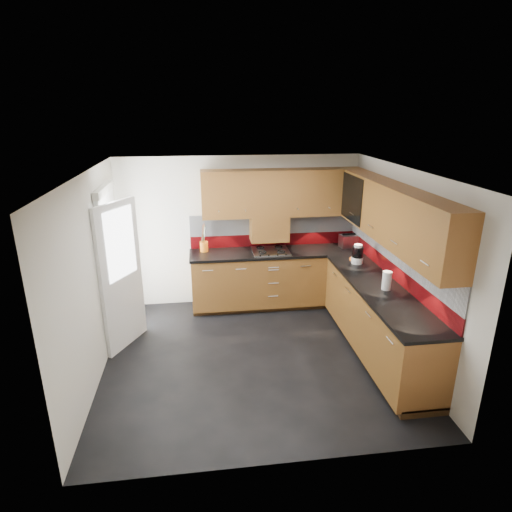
{
  "coord_description": "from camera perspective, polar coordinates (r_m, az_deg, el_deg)",
  "views": [
    {
      "loc": [
        -0.62,
        -4.82,
        3.08
      ],
      "look_at": [
        0.11,
        0.65,
        1.17
      ],
      "focal_mm": 30.0,
      "sensor_mm": 36.0,
      "label": 1
    }
  ],
  "objects": [
    {
      "name": "room",
      "position": [
        5.11,
        -0.23,
        1.1
      ],
      "size": [
        4.0,
        3.8,
        2.64
      ],
      "color": "black"
    },
    {
      "name": "glass_cabinet",
      "position": [
        6.44,
        13.9,
        7.71
      ],
      "size": [
        0.32,
        0.8,
        0.66
      ],
      "color": "black",
      "rests_on": "room"
    },
    {
      "name": "orange_cloth",
      "position": [
        6.53,
        13.04,
        -0.44
      ],
      "size": [
        0.19,
        0.18,
        0.02
      ],
      "primitive_type": "cube",
      "rotation": [
        0.0,
        0.0,
        -0.37
      ],
      "color": "orange",
      "rests_on": "countertop"
    },
    {
      "name": "paper_towel",
      "position": [
        5.54,
        17.04,
        -3.16
      ],
      "size": [
        0.14,
        0.14,
        0.24
      ],
      "primitive_type": "cylinder",
      "rotation": [
        0.0,
        0.0,
        0.32
      ],
      "color": "white",
      "rests_on": "countertop"
    },
    {
      "name": "toaster",
      "position": [
        7.1,
        12.28,
        1.99
      ],
      "size": [
        0.31,
        0.22,
        0.21
      ],
      "color": "silver",
      "rests_on": "countertop"
    },
    {
      "name": "utensil_pot",
      "position": [
        6.77,
        -6.96,
        1.44
      ],
      "size": [
        0.13,
        0.13,
        0.46
      ],
      "color": "orange",
      "rests_on": "countertop"
    },
    {
      "name": "back_door",
      "position": [
        6.04,
        -18.17,
        -1.67
      ],
      "size": [
        0.42,
        1.19,
        2.04
      ],
      "color": "white",
      "rests_on": "room"
    },
    {
      "name": "extractor_hood",
      "position": [
        6.78,
        1.78,
        3.73
      ],
      "size": [
        0.6,
        0.33,
        0.4
      ],
      "primitive_type": "cube",
      "color": "brown",
      "rests_on": "room"
    },
    {
      "name": "food_processor",
      "position": [
        6.36,
        13.38,
        0.17
      ],
      "size": [
        0.17,
        0.17,
        0.28
      ],
      "color": "white",
      "rests_on": "countertop"
    },
    {
      "name": "upper_cabinets",
      "position": [
        6.02,
        10.55,
        6.91
      ],
      "size": [
        2.5,
        3.2,
        0.72
      ],
      "color": "brown",
      "rests_on": "room"
    },
    {
      "name": "countertop",
      "position": [
        6.16,
        8.69,
        -1.63
      ],
      "size": [
        2.72,
        3.22,
        0.04
      ],
      "color": "black",
      "rests_on": "base_cabinets"
    },
    {
      "name": "base_cabinets",
      "position": [
        6.36,
        8.56,
        -5.64
      ],
      "size": [
        2.7,
        3.2,
        0.95
      ],
      "color": "brown",
      "rests_on": "room"
    },
    {
      "name": "backsplash",
      "position": [
        6.33,
        10.21,
        1.64
      ],
      "size": [
        2.7,
        3.2,
        0.54
      ],
      "color": "maroon",
      "rests_on": "countertop"
    },
    {
      "name": "gas_hob",
      "position": [
        6.72,
        1.98,
        0.69
      ],
      "size": [
        0.57,
        0.5,
        0.04
      ],
      "color": "silver",
      "rests_on": "countertop"
    }
  ]
}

